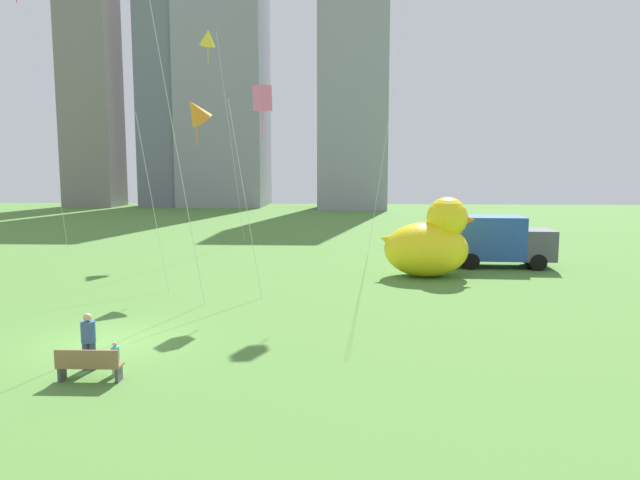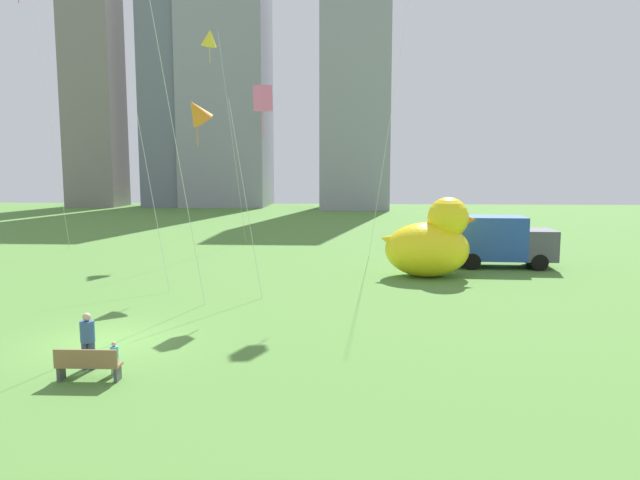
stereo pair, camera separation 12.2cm
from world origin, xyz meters
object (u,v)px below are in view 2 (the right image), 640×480
at_px(person_adult, 88,338).
at_px(kite_yellow, 209,38).
at_px(person_child, 114,356).
at_px(park_bench, 88,364).
at_px(kite_pink, 263,99).
at_px(giant_inflatable_duck, 431,243).
at_px(box_truck, 498,241).
at_px(kite_orange, 197,111).

height_order(person_adult, kite_yellow, kite_yellow).
distance_m(person_child, kite_yellow, 30.57).
height_order(park_bench, kite_pink, kite_pink).
bearing_deg(park_bench, person_adult, 113.41).
bearing_deg(person_adult, giant_inflatable_duck, 52.26).
xyz_separation_m(box_truck, kite_yellow, (-18.20, 8.84, 13.03)).
bearing_deg(kite_pink, box_truck, 30.74).
bearing_deg(kite_yellow, box_truck, -25.91).
xyz_separation_m(person_child, kite_orange, (-1.15, 13.60, 7.77)).
distance_m(giant_inflatable_duck, kite_orange, 13.35).
distance_m(park_bench, box_truck, 24.00).
bearing_deg(box_truck, giant_inflatable_duck, -142.71).
xyz_separation_m(person_adult, kite_orange, (-0.27, 13.24, 7.38)).
bearing_deg(giant_inflatable_duck, person_child, -124.85).
height_order(giant_inflatable_duck, kite_orange, kite_orange).
bearing_deg(kite_yellow, person_child, -82.28).
bearing_deg(person_child, kite_orange, 94.85).
distance_m(box_truck, kite_pink, 15.73).
relative_size(park_bench, kite_pink, 0.18).
bearing_deg(kite_yellow, kite_orange, -79.39).
bearing_deg(giant_inflatable_duck, box_truck, 37.29).
relative_size(person_adult, giant_inflatable_duck, 0.33).
distance_m(person_adult, giant_inflatable_duck, 18.48).
bearing_deg(box_truck, kite_yellow, 154.09).
height_order(box_truck, kite_orange, kite_orange).
bearing_deg(kite_pink, kite_orange, 143.65).
distance_m(kite_yellow, kite_orange, 14.93).
height_order(person_adult, box_truck, box_truck).
relative_size(kite_pink, kite_orange, 1.01).
relative_size(person_adult, box_truck, 0.27).
relative_size(person_adult, person_child, 1.76).
bearing_deg(giant_inflatable_duck, park_bench, -125.06).
xyz_separation_m(kite_yellow, kite_orange, (2.50, -13.35, -6.20)).
distance_m(person_adult, box_truck, 23.53).
distance_m(person_child, box_truck, 23.24).
bearing_deg(person_adult, kite_yellow, 95.94).
xyz_separation_m(giant_inflatable_duck, kite_orange, (-11.56, -1.35, 6.53)).
bearing_deg(person_child, person_adult, 158.23).
distance_m(box_truck, kite_yellow, 24.07).
distance_m(person_child, giant_inflatable_duck, 18.26).
bearing_deg(person_adult, person_child, -21.77).
relative_size(kite_pink, kite_yellow, 0.60).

